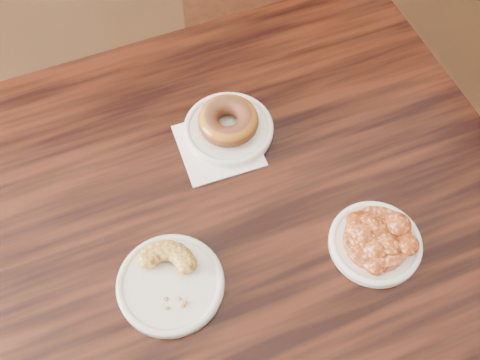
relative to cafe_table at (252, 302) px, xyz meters
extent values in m
plane|color=black|center=(0.12, 0.21, -0.38)|extent=(5.00, 5.00, 0.00)
cube|color=black|center=(0.00, 0.00, 0.00)|extent=(1.14, 1.14, 0.75)
cube|color=white|center=(-0.03, 0.18, 0.38)|extent=(0.16, 0.16, 0.00)
cylinder|color=white|center=(-0.01, 0.21, 0.38)|extent=(0.17, 0.17, 0.01)
cylinder|color=silver|center=(-0.16, -0.08, 0.38)|extent=(0.17, 0.17, 0.01)
cylinder|color=white|center=(0.19, -0.07, 0.38)|extent=(0.16, 0.16, 0.01)
torus|color=brown|center=(-0.01, 0.21, 0.41)|extent=(0.11, 0.11, 0.04)
camera|label=1|loc=(-0.12, -0.45, 1.30)|focal=45.00mm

